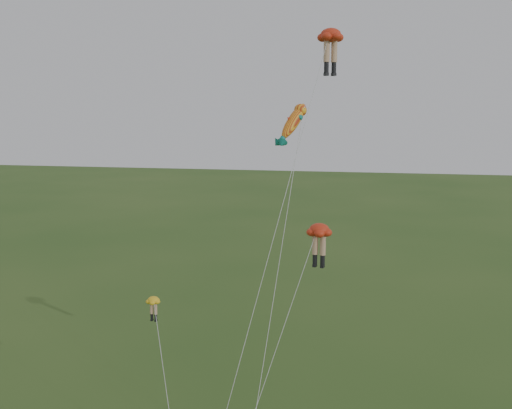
# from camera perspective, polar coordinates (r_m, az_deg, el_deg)

# --- Properties ---
(legs_kite_red_high) EXTENTS (6.52, 11.76, 24.19)m
(legs_kite_red_high) POSITION_cam_1_polar(r_m,az_deg,el_deg) (37.84, 7.38, 15.79)
(legs_kite_red_high) COLOR red
(legs_kite_red_high) RESTS_ON ground
(legs_kite_red_mid) EXTENTS (4.78, 6.84, 12.40)m
(legs_kite_red_mid) POSITION_cam_1_polar(r_m,az_deg,el_deg) (34.19, 6.25, -3.10)
(legs_kite_red_mid) COLOR red
(legs_kite_red_mid) RESTS_ON ground
(legs_kite_yellow) EXTENTS (3.46, 5.08, 8.37)m
(legs_kite_yellow) POSITION_cam_1_polar(r_m,az_deg,el_deg) (33.98, -10.10, -10.47)
(legs_kite_yellow) COLOR yellow
(legs_kite_yellow) RESTS_ON ground
(fish_kite) EXTENTS (2.34, 12.30, 19.74)m
(fish_kite) POSITION_cam_1_polar(r_m,az_deg,el_deg) (37.87, 3.76, 8.14)
(fish_kite) COLOR #FFAE20
(fish_kite) RESTS_ON ground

